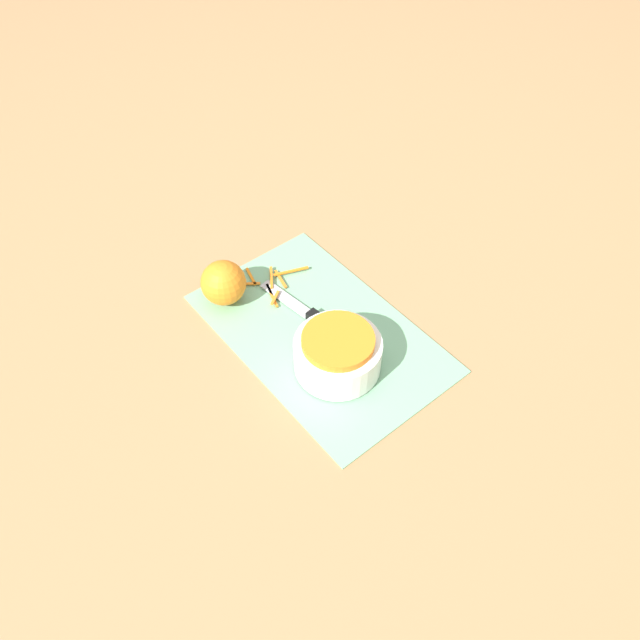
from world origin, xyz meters
name	(u,v)px	position (x,y,z in m)	size (l,w,h in m)	color
ground_plane	(320,333)	(0.00, 0.00, 0.00)	(4.00, 4.00, 0.00)	#9E754C
cutting_board	(320,332)	(0.00, 0.00, 0.00)	(0.46, 0.29, 0.01)	#75AD84
bowl_speckled	(338,353)	(-0.08, 0.03, 0.04)	(0.15, 0.15, 0.08)	silver
knife	(320,321)	(0.01, -0.01, 0.01)	(0.22, 0.05, 0.02)	black
orange_left	(223,283)	(0.17, 0.09, 0.05)	(0.08, 0.08, 0.08)	orange
peel_pile	(273,282)	(0.15, -0.01, 0.01)	(0.12, 0.12, 0.01)	orange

